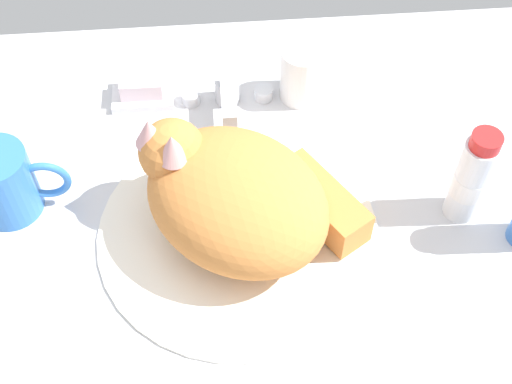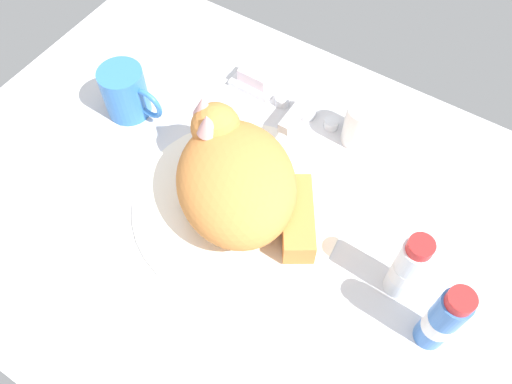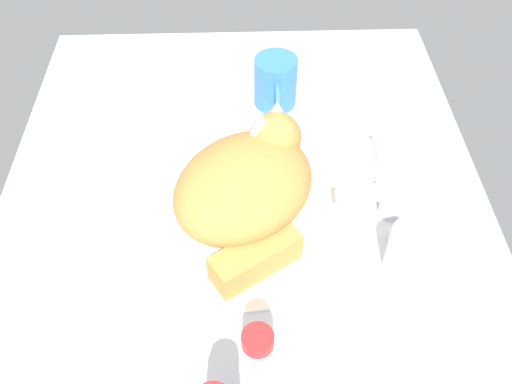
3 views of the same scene
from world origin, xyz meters
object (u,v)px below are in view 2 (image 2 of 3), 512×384
at_px(cat, 237,177).
at_px(toothpaste_bottle, 408,268).
at_px(rinse_cup, 362,124).
at_px(soap_bar, 256,75).
at_px(coffee_mug, 126,93).
at_px(faucet, 303,111).
at_px(mouthwash_bottle, 443,320).

xyz_separation_m(cat, toothpaste_bottle, (0.29, 0.00, -0.00)).
relative_size(rinse_cup, soap_bar, 1.41).
distance_m(rinse_cup, toothpaste_bottle, 0.29).
height_order(cat, soap_bar, cat).
distance_m(coffee_mug, toothpaste_bottle, 0.58).
bearing_deg(soap_bar, rinse_cup, -3.30).
bearing_deg(coffee_mug, toothpaste_bottle, -5.43).
relative_size(faucet, toothpaste_bottle, 0.92).
bearing_deg(toothpaste_bottle, cat, -179.26).
xyz_separation_m(coffee_mug, rinse_cup, (0.40, 0.17, -0.01)).
xyz_separation_m(rinse_cup, mouthwash_bottle, (0.25, -0.28, 0.03)).
bearing_deg(coffee_mug, faucet, 28.41).
bearing_deg(coffee_mug, mouthwash_bottle, -8.96).
height_order(rinse_cup, mouthwash_bottle, mouthwash_bottle).
bearing_deg(mouthwash_bottle, cat, 173.16).
distance_m(faucet, toothpaste_bottle, 0.36).
xyz_separation_m(rinse_cup, soap_bar, (-0.23, 0.01, -0.02)).
distance_m(toothpaste_bottle, mouthwash_bottle, 0.09).
height_order(faucet, coffee_mug, coffee_mug).
height_order(faucet, toothpaste_bottle, toothpaste_bottle).
height_order(cat, rinse_cup, cat).
xyz_separation_m(faucet, coffee_mug, (-0.29, -0.16, 0.02)).
distance_m(soap_bar, toothpaste_bottle, 0.48).
height_order(faucet, mouthwash_bottle, mouthwash_bottle).
bearing_deg(soap_bar, faucet, -13.35).
distance_m(faucet, cat, 0.22).
height_order(coffee_mug, soap_bar, coffee_mug).
xyz_separation_m(cat, rinse_cup, (0.11, 0.23, -0.03)).
xyz_separation_m(cat, coffee_mug, (-0.29, 0.06, -0.02)).
bearing_deg(rinse_cup, toothpaste_bottle, -51.51).
xyz_separation_m(soap_bar, mouthwash_bottle, (0.49, -0.29, 0.05)).
relative_size(coffee_mug, toothpaste_bottle, 0.87).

